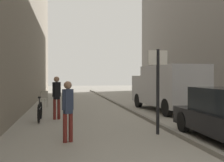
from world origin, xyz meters
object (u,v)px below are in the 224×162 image
delivery_van (167,87)px  bicycle_leaning (40,111)px  pedestrian_main_foreground (57,95)px  street_sign_post (158,84)px  pedestrian_mid_block (68,107)px  cafe_chair_near_window (44,98)px

delivery_van → bicycle_leaning: (-6.17, -2.09, -0.86)m
pedestrian_main_foreground → street_sign_post: street_sign_post is taller
street_sign_post → bicycle_leaning: bearing=-41.0°
pedestrian_mid_block → cafe_chair_near_window: size_ratio=1.75×
bicycle_leaning → delivery_van: bearing=18.6°
delivery_van → cafe_chair_near_window: (-6.38, 3.05, -0.70)m
delivery_van → street_sign_post: bearing=-118.4°
pedestrian_mid_block → street_sign_post: size_ratio=0.63×
pedestrian_mid_block → cafe_chair_near_window: 9.04m
pedestrian_main_foreground → delivery_van: delivery_van is taller
delivery_van → cafe_chair_near_window: size_ratio=5.77×
pedestrian_main_foreground → street_sign_post: 4.74m
pedestrian_mid_block → bicycle_leaning: bearing=82.5°
bicycle_leaning → street_sign_post: bearing=-41.0°
pedestrian_mid_block → bicycle_leaning: 3.98m
pedestrian_mid_block → street_sign_post: 2.84m
delivery_van → bicycle_leaning: bearing=-165.4°
pedestrian_mid_block → delivery_van: (5.13, 5.89, 0.30)m
delivery_van → street_sign_post: street_sign_post is taller
pedestrian_mid_block → street_sign_post: bearing=-11.5°
pedestrian_main_foreground → cafe_chair_near_window: bearing=81.4°
bicycle_leaning → cafe_chair_near_window: bicycle_leaning is taller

